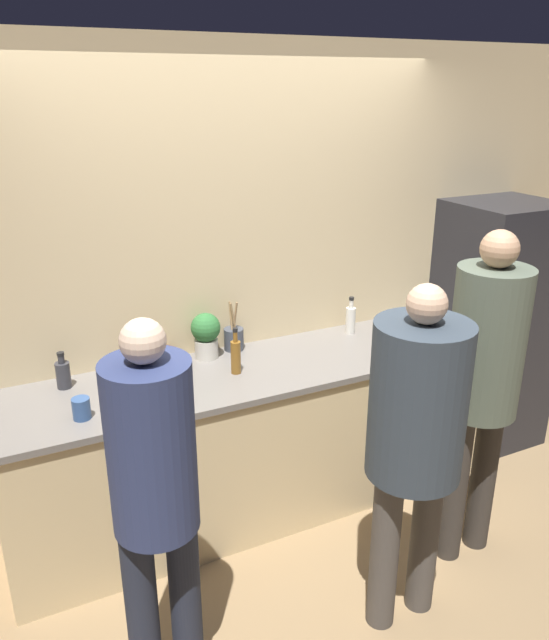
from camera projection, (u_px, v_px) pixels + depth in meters
name	position (u px, v px, depth m)	size (l,w,h in m)	color
ground_plane	(287.00, 543.00, 3.42)	(14.00, 14.00, 0.00)	#8C704C
wall_back	(230.00, 281.00, 3.58)	(5.20, 0.06, 2.60)	#D6BC8C
counter	(256.00, 437.00, 3.59)	(2.80, 0.72, 0.91)	beige
refrigerator	(492.00, 326.00, 4.20)	(0.65, 0.63, 1.67)	#232328
person_left	(155.00, 487.00, 2.33)	(0.33, 0.33, 1.62)	#232838
person_center	(416.00, 427.00, 2.62)	(0.41, 0.41, 1.64)	#4C4742
person_right	(483.00, 372.00, 3.02)	(0.35, 0.35, 1.75)	#38332D
fruit_bowl	(153.00, 362.00, 3.37)	(0.34, 0.34, 0.12)	#4C3323
utensil_crock	(234.00, 338.00, 3.62)	(0.11, 0.11, 0.29)	#3D424C
bottle_amber	(236.00, 356.00, 3.31)	(0.05, 0.05, 0.26)	brown
bottle_dark	(63.00, 374.00, 3.16)	(0.07, 0.07, 0.20)	#333338
bottle_clear	(351.00, 319.00, 3.85)	(0.06, 0.06, 0.23)	silver
cup_blue	(81.00, 408.00, 2.87)	(0.08, 0.08, 0.10)	#335184
potted_plant	(206.00, 334.00, 3.48)	(0.17, 0.17, 0.26)	beige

